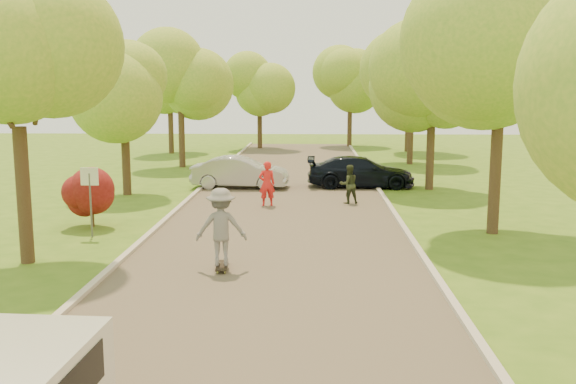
# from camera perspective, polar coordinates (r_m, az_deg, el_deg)

# --- Properties ---
(ground) EXTENTS (100.00, 100.00, 0.00)m
(ground) POSITION_cam_1_polar(r_m,az_deg,el_deg) (15.94, -1.65, -7.47)
(ground) COLOR #3E6818
(ground) RESTS_ON ground
(road) EXTENTS (8.00, 60.00, 0.01)m
(road) POSITION_cam_1_polar(r_m,az_deg,el_deg) (23.70, -0.37, -1.91)
(road) COLOR #4C4438
(road) RESTS_ON ground
(curb_left) EXTENTS (0.18, 60.00, 0.12)m
(curb_left) POSITION_cam_1_polar(r_m,az_deg,el_deg) (24.20, -10.00, -1.69)
(curb_left) COLOR #B2AD9E
(curb_left) RESTS_ON ground
(curb_right) EXTENTS (0.18, 60.00, 0.12)m
(curb_right) POSITION_cam_1_polar(r_m,az_deg,el_deg) (23.86, 9.40, -1.83)
(curb_right) COLOR #B2AD9E
(curb_right) RESTS_ON ground
(street_sign) EXTENTS (0.55, 0.06, 2.17)m
(street_sign) POSITION_cam_1_polar(r_m,az_deg,el_deg) (20.63, -17.20, 0.40)
(street_sign) COLOR #59595E
(street_sign) RESTS_ON ground
(red_shrub) EXTENTS (1.70, 1.70, 1.95)m
(red_shrub) POSITION_cam_1_polar(r_m,az_deg,el_deg) (22.26, -17.09, -0.19)
(red_shrub) COLOR #382619
(red_shrub) RESTS_ON ground
(tree_l_mida) EXTENTS (4.71, 4.60, 7.39)m
(tree_l_mida) POSITION_cam_1_polar(r_m,az_deg,el_deg) (17.82, -22.51, 10.45)
(tree_l_mida) COLOR #382619
(tree_l_mida) RESTS_ON ground
(tree_l_midb) EXTENTS (4.30, 4.20, 6.62)m
(tree_l_midb) POSITION_cam_1_polar(r_m,az_deg,el_deg) (28.34, -14.08, 8.95)
(tree_l_midb) COLOR #382619
(tree_l_midb) RESTS_ON ground
(tree_l_far) EXTENTS (4.92, 4.80, 7.79)m
(tree_l_far) POSITION_cam_1_polar(r_m,az_deg,el_deg) (37.97, -9.26, 10.43)
(tree_l_far) COLOR #382619
(tree_l_far) RESTS_ON ground
(tree_r_mida) EXTENTS (5.13, 5.00, 7.95)m
(tree_r_mida) POSITION_cam_1_polar(r_m,az_deg,el_deg) (21.12, 19.02, 11.33)
(tree_r_mida) COLOR #382619
(tree_r_mida) RESTS_ON ground
(tree_r_midb) EXTENTS (4.51, 4.40, 7.01)m
(tree_r_midb) POSITION_cam_1_polar(r_m,az_deg,el_deg) (29.76, 13.12, 9.55)
(tree_r_midb) COLOR #382619
(tree_r_midb) RESTS_ON ground
(tree_r_far) EXTENTS (5.33, 5.20, 8.34)m
(tree_r_far) POSITION_cam_1_polar(r_m,az_deg,el_deg) (39.74, 11.34, 10.83)
(tree_r_far) COLOR #382619
(tree_r_far) RESTS_ON ground
(tree_bg_a) EXTENTS (5.12, 5.00, 7.72)m
(tree_bg_a) POSITION_cam_1_polar(r_m,az_deg,el_deg) (46.29, -10.23, 9.96)
(tree_bg_a) COLOR #382619
(tree_bg_a) RESTS_ON ground
(tree_bg_b) EXTENTS (5.12, 5.00, 7.95)m
(tree_bg_b) POSITION_cam_1_polar(r_m,az_deg,el_deg) (47.79, 10.99, 10.18)
(tree_bg_b) COLOR #382619
(tree_bg_b) RESTS_ON ground
(tree_bg_c) EXTENTS (4.92, 4.80, 7.33)m
(tree_bg_c) POSITION_cam_1_polar(r_m,az_deg,el_deg) (49.38, -2.31, 9.70)
(tree_bg_c) COLOR #382619
(tree_bg_c) RESTS_ON ground
(tree_bg_d) EXTENTS (5.12, 5.00, 7.72)m
(tree_bg_d) POSITION_cam_1_polar(r_m,az_deg,el_deg) (51.34, 5.81, 9.97)
(tree_bg_d) COLOR #382619
(tree_bg_d) RESTS_ON ground
(silver_sedan) EXTENTS (4.53, 1.81, 1.47)m
(silver_sedan) POSITION_cam_1_polar(r_m,az_deg,el_deg) (29.75, -4.29, 1.75)
(silver_sedan) COLOR #A3A3A7
(silver_sedan) RESTS_ON ground
(dark_sedan) EXTENTS (4.99, 2.07, 1.44)m
(dark_sedan) POSITION_cam_1_polar(r_m,az_deg,el_deg) (30.11, 6.47, 1.79)
(dark_sedan) COLOR black
(dark_sedan) RESTS_ON ground
(longboard) EXTENTS (0.37, 1.04, 0.12)m
(longboard) POSITION_cam_1_polar(r_m,az_deg,el_deg) (16.50, -5.90, -6.53)
(longboard) COLOR black
(longboard) RESTS_ON ground
(skateboarder) EXTENTS (1.34, 0.85, 1.98)m
(skateboarder) POSITION_cam_1_polar(r_m,az_deg,el_deg) (16.26, -5.96, -3.10)
(skateboarder) COLOR slate
(skateboarder) RESTS_ON longboard
(person_striped) EXTENTS (0.73, 0.57, 1.77)m
(person_striped) POSITION_cam_1_polar(r_m,az_deg,el_deg) (25.07, -1.89, 0.74)
(person_striped) COLOR red
(person_striped) RESTS_ON ground
(person_olive) EXTENTS (0.91, 0.80, 1.57)m
(person_olive) POSITION_cam_1_polar(r_m,az_deg,el_deg) (25.72, 5.42, 0.69)
(person_olive) COLOR #2B331F
(person_olive) RESTS_ON ground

